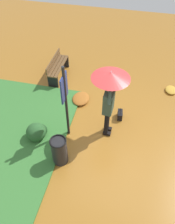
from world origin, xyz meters
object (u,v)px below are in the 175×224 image
park_bench (57,67)px  info_sign_post (65,96)px  person_with_umbrella (110,89)px  handbag (120,115)px  trash_bin (59,151)px

park_bench → info_sign_post: bearing=-155.6°
person_with_umbrella → park_bench: size_ratio=1.46×
info_sign_post → handbag: info_sign_post is taller
info_sign_post → park_bench: info_sign_post is taller
person_with_umbrella → trash_bin: bearing=142.8°
person_with_umbrella → trash_bin: person_with_umbrella is taller
person_with_umbrella → info_sign_post: 1.11m
handbag → park_bench: (1.58, 2.51, 0.28)m
handbag → park_bench: size_ratio=0.26×
info_sign_post → park_bench: size_ratio=1.64×
handbag → trash_bin: size_ratio=0.44×
info_sign_post → trash_bin: 1.37m
trash_bin → handbag: bearing=-35.0°
info_sign_post → park_bench: bearing=24.4°
trash_bin → person_with_umbrella: bearing=-37.2°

